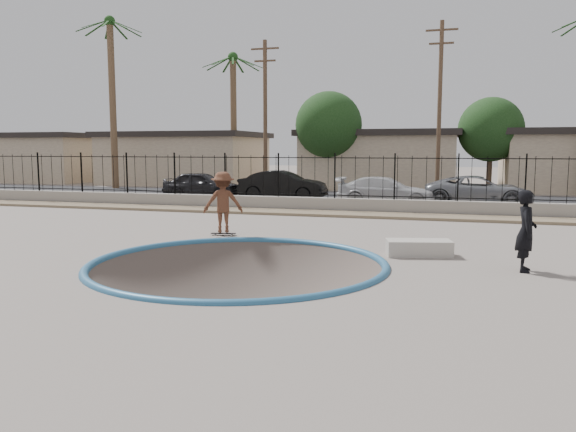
# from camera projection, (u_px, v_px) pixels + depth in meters

# --- Properties ---
(ground) EXTENTS (120.00, 120.00, 2.20)m
(ground) POSITION_uv_depth(u_px,v_px,m) (342.00, 232.00, 25.66)
(ground) COLOR #70665E
(ground) RESTS_ON ground
(bowl_pit) EXTENTS (6.84, 6.84, 1.80)m
(bowl_pit) POSITION_uv_depth(u_px,v_px,m) (238.00, 264.00, 13.13)
(bowl_pit) COLOR #4D423B
(bowl_pit) RESTS_ON ground
(coping_ring) EXTENTS (7.04, 7.04, 0.20)m
(coping_ring) POSITION_uv_depth(u_px,v_px,m) (238.00, 264.00, 13.13)
(coping_ring) COLOR #2A618A
(coping_ring) RESTS_ON ground
(rock_strip) EXTENTS (42.00, 1.60, 0.11)m
(rock_strip) POSITION_uv_depth(u_px,v_px,m) (329.00, 214.00, 22.85)
(rock_strip) COLOR #867357
(rock_strip) RESTS_ON ground
(retaining_wall) EXTENTS (42.00, 0.45, 0.60)m
(retaining_wall) POSITION_uv_depth(u_px,v_px,m) (335.00, 205.00, 23.87)
(retaining_wall) COLOR gray
(retaining_wall) RESTS_ON ground
(fence) EXTENTS (40.00, 0.04, 1.80)m
(fence) POSITION_uv_depth(u_px,v_px,m) (335.00, 177.00, 23.72)
(fence) COLOR black
(fence) RESTS_ON retaining_wall
(street) EXTENTS (90.00, 8.00, 0.04)m
(street) POSITION_uv_depth(u_px,v_px,m) (359.00, 198.00, 30.29)
(street) COLOR black
(street) RESTS_ON ground
(house_west_far) EXTENTS (10.60, 8.60, 3.90)m
(house_west_far) POSITION_uv_depth(u_px,v_px,m) (44.00, 157.00, 46.86)
(house_west_far) COLOR tan
(house_west_far) RESTS_ON ground
(house_west) EXTENTS (11.60, 8.60, 3.90)m
(house_west) POSITION_uv_depth(u_px,v_px,m) (186.00, 158.00, 43.26)
(house_west) COLOR tan
(house_west) RESTS_ON ground
(house_center) EXTENTS (10.60, 8.60, 3.90)m
(house_center) POSITION_uv_depth(u_px,v_px,m) (381.00, 159.00, 39.11)
(house_center) COLOR tan
(house_center) RESTS_ON ground
(palm_left) EXTENTS (2.30, 2.30, 11.30)m
(palm_left) POSITION_uv_depth(u_px,v_px,m) (111.00, 68.00, 36.90)
(palm_left) COLOR brown
(palm_left) RESTS_ON ground
(palm_mid) EXTENTS (2.30, 2.30, 9.30)m
(palm_mid) POSITION_uv_depth(u_px,v_px,m) (233.00, 90.00, 38.93)
(palm_mid) COLOR brown
(palm_mid) RESTS_ON ground
(utility_pole_left) EXTENTS (1.70, 0.24, 9.00)m
(utility_pole_left) POSITION_uv_depth(u_px,v_px,m) (265.00, 114.00, 33.29)
(utility_pole_left) COLOR #473323
(utility_pole_left) RESTS_ON ground
(utility_pole_mid) EXTENTS (1.70, 0.24, 9.50)m
(utility_pole_mid) POSITION_uv_depth(u_px,v_px,m) (439.00, 107.00, 30.50)
(utility_pole_mid) COLOR #473323
(utility_pole_mid) RESTS_ON ground
(street_tree_left) EXTENTS (4.32, 4.32, 6.36)m
(street_tree_left) POSITION_uv_depth(u_px,v_px,m) (329.00, 125.00, 36.34)
(street_tree_left) COLOR #473323
(street_tree_left) RESTS_ON ground
(street_tree_mid) EXTENTS (3.96, 3.96, 5.83)m
(street_tree_mid) POSITION_uv_depth(u_px,v_px,m) (491.00, 130.00, 34.57)
(street_tree_mid) COLOR #473323
(street_tree_mid) RESTS_ON ground
(skater) EXTENTS (1.40, 1.13, 1.88)m
(skater) POSITION_uv_depth(u_px,v_px,m) (223.00, 205.00, 17.40)
(skater) COLOR brown
(skater) RESTS_ON ground
(skateboard) EXTENTS (0.80, 0.35, 0.07)m
(skateboard) POSITION_uv_depth(u_px,v_px,m) (223.00, 234.00, 17.50)
(skateboard) COLOR black
(skateboard) RESTS_ON ground
(videographer) EXTENTS (0.48, 0.69, 1.80)m
(videographer) POSITION_uv_depth(u_px,v_px,m) (526.00, 231.00, 12.27)
(videographer) COLOR black
(videographer) RESTS_ON ground
(concrete_ledge) EXTENTS (1.72, 1.05, 0.40)m
(concrete_ledge) POSITION_uv_depth(u_px,v_px,m) (419.00, 248.00, 14.15)
(concrete_ledge) COLOR #B3AA9E
(concrete_ledge) RESTS_ON ground
(car_a) EXTENTS (4.21, 1.82, 1.42)m
(car_a) POSITION_uv_depth(u_px,v_px,m) (202.00, 184.00, 30.46)
(car_a) COLOR black
(car_a) RESTS_ON street
(car_b) EXTENTS (4.55, 1.59, 1.50)m
(car_b) POSITION_uv_depth(u_px,v_px,m) (283.00, 185.00, 29.32)
(car_b) COLOR black
(car_b) RESTS_ON street
(car_c) EXTENTS (4.62, 1.97, 1.33)m
(car_c) POSITION_uv_depth(u_px,v_px,m) (385.00, 191.00, 26.28)
(car_c) COLOR silver
(car_c) RESTS_ON street
(car_d) EXTENTS (4.95, 2.30, 1.37)m
(car_d) POSITION_uv_depth(u_px,v_px,m) (478.00, 190.00, 26.53)
(car_d) COLOR gray
(car_d) RESTS_ON street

